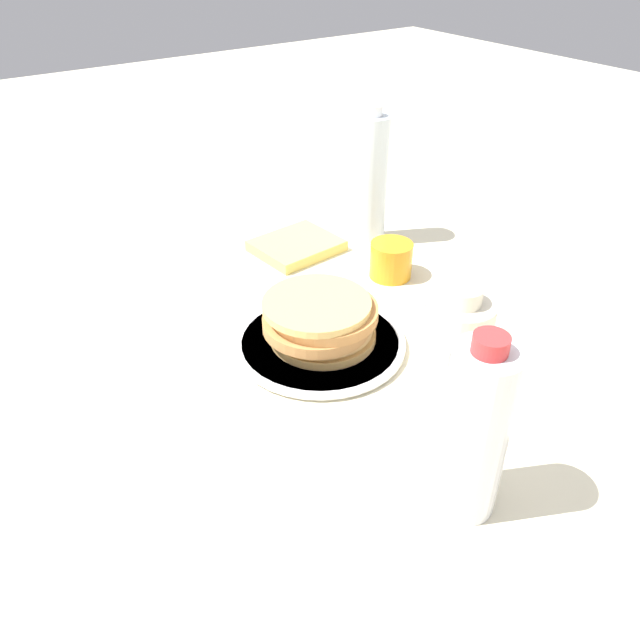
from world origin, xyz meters
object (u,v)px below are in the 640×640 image
plate (320,343)px  water_bottle_mid (474,431)px  juice_glass (391,260)px  cream_jug (458,327)px  pancake_stack (320,320)px  water_bottle_near (370,180)px

plate → water_bottle_mid: bearing=-96.6°
juice_glass → cream_jug: cream_jug is taller
pancake_stack → water_bottle_near: size_ratio=0.65×
juice_glass → water_bottle_near: water_bottle_near is taller
plate → juice_glass: size_ratio=3.41×
water_bottle_mid → pancake_stack: bearing=83.1°
plate → cream_jug: 0.20m
plate → water_bottle_mid: 0.34m
pancake_stack → cream_jug: bearing=-41.4°
water_bottle_near → pancake_stack: bearing=-140.0°
plate → water_bottle_mid: (-0.04, -0.32, 0.10)m
juice_glass → water_bottle_mid: water_bottle_mid is taller
plate → pancake_stack: pancake_stack is taller
cream_jug → water_bottle_near: water_bottle_near is taller
plate → cream_jug: bearing=-40.8°
plate → water_bottle_near: size_ratio=0.98×
plate → water_bottle_mid: water_bottle_mid is taller
water_bottle_mid → juice_glass: bearing=58.6°
juice_glass → cream_jug: size_ratio=0.65×
pancake_stack → cream_jug: 0.19m
cream_jug → water_bottle_near: size_ratio=0.44×
water_bottle_near → water_bottle_mid: (-0.31, -0.55, -0.02)m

